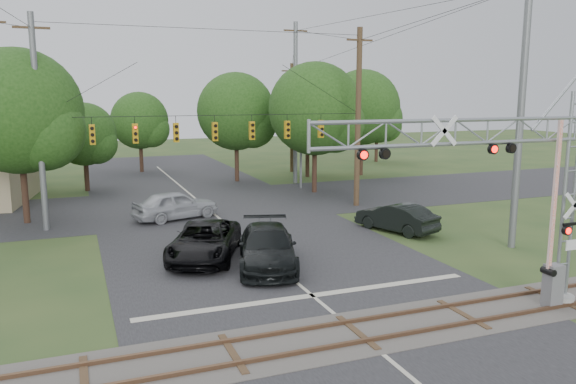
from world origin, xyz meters
name	(u,v)px	position (x,y,z in m)	size (l,w,h in m)	color
ground	(391,362)	(0.00, 0.00, 0.00)	(160.00, 160.00, 0.00)	#2B4620
road_main	(272,262)	(0.00, 10.00, 0.01)	(14.00, 90.00, 0.02)	#252527
road_cross	(202,204)	(0.00, 24.00, 0.01)	(90.00, 12.00, 0.02)	#252527
railroad_track	(357,333)	(0.00, 2.00, 0.03)	(90.00, 3.20, 0.17)	#514D47
crossing_gantry	(501,182)	(4.92, 1.64, 4.56)	(10.32, 0.95, 7.44)	#989892
traffic_signal_span	(229,123)	(0.88, 20.00, 5.63)	(19.34, 0.36, 11.50)	slate
pickup_black	(205,241)	(-2.62, 11.65, 0.82)	(2.72, 5.90, 1.64)	black
car_dark	(267,247)	(-0.36, 9.53, 0.86)	(2.40, 5.91, 1.71)	black
sedan_silver	(176,205)	(-2.42, 20.26, 0.86)	(2.02, 5.02, 1.71)	#A2A5AA
suv_dark	(396,217)	(8.19, 12.95, 0.77)	(1.62, 4.66, 1.53)	black
streetlight	(299,130)	(8.49, 27.66, 4.57)	(2.18, 0.23, 8.18)	slate
utility_poles	(227,111)	(1.44, 22.48, 6.23)	(26.12, 28.93, 13.01)	#452E20
treeline	(170,115)	(-0.53, 32.72, 5.64)	(51.03, 25.70, 9.90)	#39241A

